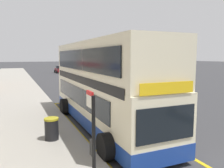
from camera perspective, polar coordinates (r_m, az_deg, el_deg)
The scene contains 7 objects.
ground_plane at distance 36.51m, azimuth -12.86°, elevation 1.03°, with size 260.00×260.00×0.00m, color #333335.
pavement_near at distance 35.89m, azimuth -23.91°, elevation 0.62°, with size 6.00×76.00×0.14m, color gray.
double_decker_bus at distance 11.97m, azimuth -2.63°, elevation -0.74°, with size 3.17×11.16×4.40m.
bus_bay_markings at distance 12.18m, azimuth -1.86°, elevation -10.54°, with size 3.18×13.93×0.01m.
bus_stop_sign at distance 5.62m, azimuth -4.89°, elevation -13.28°, with size 0.09×0.51×2.69m.
parked_car_maroon_distant at distance 52.17m, azimuth -12.97°, elevation 3.64°, with size 2.09×4.20×1.62m.
litter_bin at distance 10.15m, azimuth -14.95°, elevation -10.80°, with size 0.61×0.61×0.94m.
Camera 1 is at (-6.69, -3.71, 3.67)m, focal length 36.34 mm.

